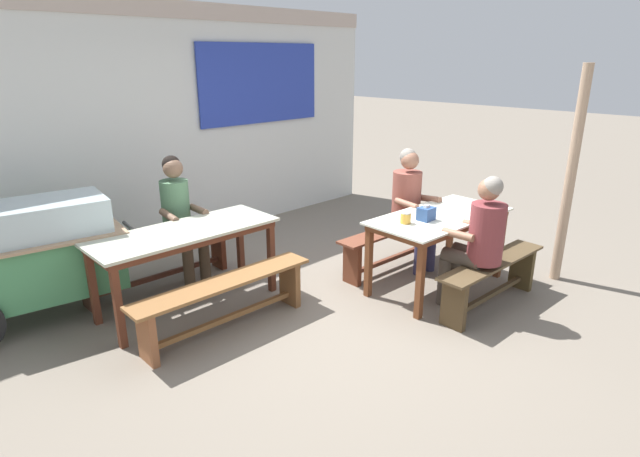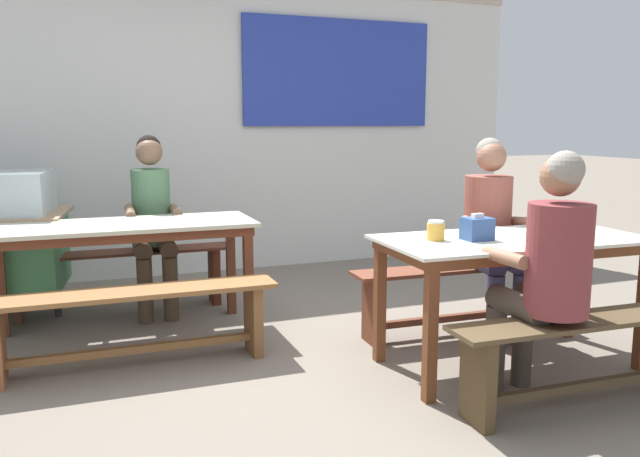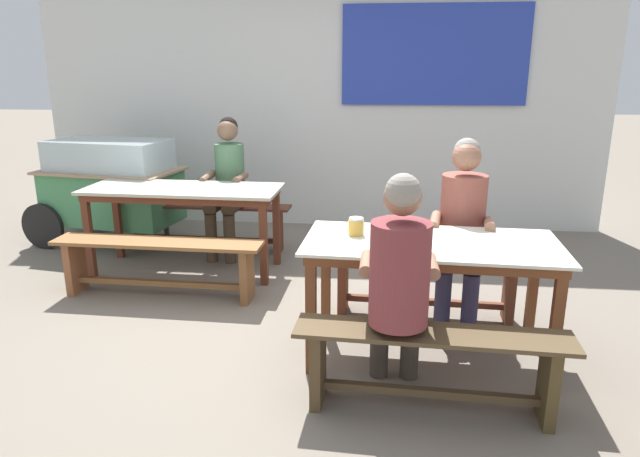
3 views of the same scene
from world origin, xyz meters
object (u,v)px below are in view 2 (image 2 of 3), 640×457
at_px(person_center_facing, 152,214).
at_px(tissue_box, 477,229).
at_px(bench_far_back, 120,273).
at_px(bench_near_front, 583,350).
at_px(dining_table_far, 123,235).
at_px(person_near_front, 548,266).
at_px(person_right_near_table, 492,225).
at_px(condiment_jar, 436,231).
at_px(dining_table_near, 512,251).
at_px(bench_far_front, 133,315).
at_px(bench_near_back, 454,290).

bearing_deg(person_center_facing, tissue_box, -50.86).
distance_m(bench_far_back, bench_near_front, 3.31).
xyz_separation_m(dining_table_far, person_near_front, (1.85, -1.93, 0.04)).
distance_m(person_near_front, tissue_box, 0.56).
xyz_separation_m(person_near_front, tissue_box, (-0.04, 0.55, 0.10)).
height_order(person_right_near_table, condiment_jar, person_right_near_table).
height_order(bench_far_back, bench_near_front, same).
height_order(dining_table_near, tissue_box, tissue_box).
distance_m(bench_far_front, person_right_near_table, 2.37).
relative_size(bench_near_front, person_right_near_table, 1.09).
relative_size(bench_near_front, person_near_front, 1.12).
height_order(tissue_box, condiment_jar, tissue_box).
relative_size(dining_table_far, condiment_jar, 15.42).
distance_m(bench_far_back, person_near_front, 3.17).
relative_size(bench_far_front, bench_near_front, 1.16).
height_order(bench_far_back, bench_far_front, same).
relative_size(bench_near_back, person_center_facing, 1.09).
relative_size(dining_table_far, person_center_facing, 1.29).
xyz_separation_m(bench_far_back, bench_far_front, (-0.02, -1.24, 0.02)).
relative_size(dining_table_far, dining_table_near, 1.10).
bearing_deg(tissue_box, person_near_front, -86.30).
bearing_deg(condiment_jar, bench_near_front, -58.07).
bearing_deg(bench_near_back, condiment_jar, -132.51).
xyz_separation_m(bench_far_front, bench_near_front, (2.04, -1.39, -0.02)).
bearing_deg(bench_near_back, bench_near_front, -92.38).
bearing_deg(tissue_box, condiment_jar, 160.82).
relative_size(dining_table_far, tissue_box, 11.10).
bearing_deg(person_near_front, tissue_box, 93.70).
height_order(dining_table_far, bench_near_front, dining_table_far).
height_order(dining_table_near, person_center_facing, person_center_facing).
xyz_separation_m(person_right_near_table, person_near_front, (-0.46, -1.08, -0.02)).
bearing_deg(person_center_facing, person_near_front, -57.08).
xyz_separation_m(bench_near_back, person_center_facing, (-1.82, 1.30, 0.44)).
bearing_deg(dining_table_near, bench_near_back, 87.62).
bearing_deg(tissue_box, bench_near_front, -70.96).
height_order(bench_far_back, person_near_front, person_near_front).
bearing_deg(bench_far_back, dining_table_near, -44.43).
height_order(dining_table_near, condiment_jar, condiment_jar).
bearing_deg(person_center_facing, bench_near_front, -55.07).
distance_m(dining_table_near, bench_near_back, 0.73).
bearing_deg(person_center_facing, bench_far_back, 160.96).
bearing_deg(dining_table_far, person_right_near_table, -20.02).
xyz_separation_m(bench_far_front, person_center_facing, (0.27, 1.15, 0.43)).
bearing_deg(bench_far_back, bench_near_front, -52.40).
relative_size(dining_table_near, bench_far_back, 0.93).
relative_size(bench_far_front, tissue_box, 10.82).
height_order(dining_table_far, dining_table_near, same).
xyz_separation_m(dining_table_near, bench_near_back, (0.03, 0.62, -0.39)).
bearing_deg(bench_far_front, person_near_front, -35.08).
distance_m(bench_near_front, person_right_near_table, 1.28).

